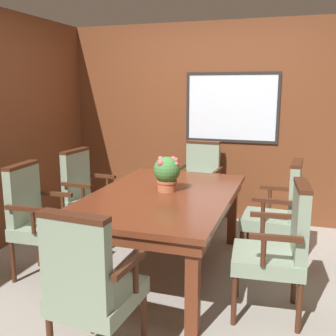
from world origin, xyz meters
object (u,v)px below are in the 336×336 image
object	(u,v)px
chair_right_far	(279,210)
chair_head_far	(200,180)
chair_left_near	(37,216)
potted_plant	(167,172)
chair_left_far	(87,193)
chair_right_near	(280,245)
chair_head_near	(90,285)
dining_table	(163,203)

from	to	relation	value
chair_right_far	chair_head_far	xyz separation A→B (m)	(-0.98, 0.93, 0.00)
chair_left_near	potted_plant	bearing A→B (deg)	-67.46
chair_left_far	chair_left_near	xyz separation A→B (m)	(-0.03, -0.82, 0.00)
chair_right_near	chair_right_far	distance (m)	0.86
chair_head_near	chair_left_near	world-z (taller)	same
chair_right_near	chair_right_far	bearing A→B (deg)	177.26
chair_left_near	chair_right_near	bearing A→B (deg)	-93.19
chair_right_near	potted_plant	world-z (taller)	potted_plant
dining_table	chair_right_near	bearing A→B (deg)	-22.19
dining_table	potted_plant	xyz separation A→B (m)	(0.01, 0.09, 0.26)
chair_right_near	potted_plant	bearing A→B (deg)	-121.82
chair_left_near	potted_plant	size ratio (longest dim) A/B	3.19
chair_right_far	potted_plant	xyz separation A→B (m)	(-0.98, -0.35, 0.36)
chair_head_near	chair_right_far	size ratio (longest dim) A/B	1.00
chair_left_near	chair_head_near	bearing A→B (deg)	-134.86
dining_table	chair_left_far	distance (m)	1.09
chair_right_far	chair_left_far	bearing A→B (deg)	-85.95
chair_right_far	chair_left_far	size ratio (longest dim) A/B	1.00
chair_head_far	potted_plant	xyz separation A→B (m)	(-0.00, -1.29, 0.36)
dining_table	chair_left_far	size ratio (longest dim) A/B	1.88
chair_right_far	chair_left_far	distance (m)	2.00
potted_plant	chair_right_near	bearing A→B (deg)	-26.47
dining_table	chair_left_far	world-z (taller)	chair_left_far
chair_head_far	potted_plant	distance (m)	1.34
chair_left_far	potted_plant	distance (m)	1.13
dining_table	chair_head_near	distance (m)	1.36
chair_right_near	potted_plant	size ratio (longest dim) A/B	3.19
dining_table	potted_plant	bearing A→B (deg)	83.54
dining_table	chair_left_near	world-z (taller)	chair_left_near
dining_table	chair_left_near	bearing A→B (deg)	-158.56
chair_head_near	chair_head_far	distance (m)	2.72
chair_left_near	potted_plant	xyz separation A→B (m)	(1.04, 0.49, 0.36)
dining_table	chair_right_far	bearing A→B (deg)	23.98
dining_table	chair_head_far	xyz separation A→B (m)	(0.01, 1.37, -0.10)
chair_left_far	potted_plant	size ratio (longest dim) A/B	3.19
chair_right_far	chair_left_near	distance (m)	2.19
chair_head_near	potted_plant	size ratio (longest dim) A/B	3.19
chair_right_near	chair_right_far	size ratio (longest dim) A/B	1.00
chair_right_far	chair_left_far	world-z (taller)	same
chair_right_far	chair_left_near	world-z (taller)	same
dining_table	chair_right_far	world-z (taller)	chair_right_far
chair_right_near	chair_head_near	bearing A→B (deg)	-52.82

